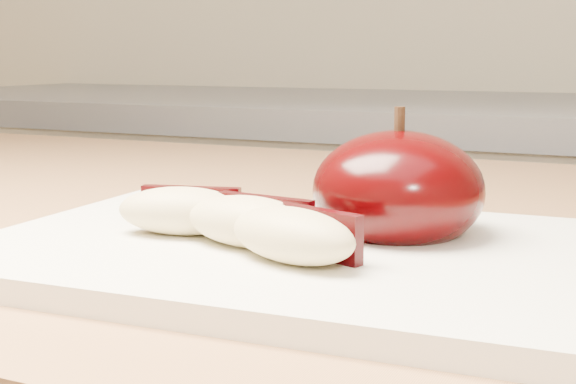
% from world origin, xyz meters
% --- Properties ---
extents(cutting_board, '(0.32, 0.24, 0.01)m').
position_xyz_m(cutting_board, '(-0.07, 0.36, 0.91)').
color(cutting_board, silver).
rests_on(cutting_board, island_counter).
extents(apple_half, '(0.12, 0.12, 0.08)m').
position_xyz_m(apple_half, '(-0.02, 0.40, 0.94)').
color(apple_half, black).
rests_on(apple_half, cutting_board).
extents(apple_wedge_a, '(0.08, 0.05, 0.03)m').
position_xyz_m(apple_wedge_a, '(-0.13, 0.35, 0.93)').
color(apple_wedge_a, '#D5BF87').
rests_on(apple_wedge_a, cutting_board).
extents(apple_wedge_b, '(0.07, 0.04, 0.03)m').
position_xyz_m(apple_wedge_b, '(-0.08, 0.34, 0.93)').
color(apple_wedge_b, '#D5BF87').
rests_on(apple_wedge_b, cutting_board).
extents(apple_wedge_c, '(0.08, 0.05, 0.03)m').
position_xyz_m(apple_wedge_c, '(-0.05, 0.32, 0.93)').
color(apple_wedge_c, '#D5BF87').
rests_on(apple_wedge_c, cutting_board).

